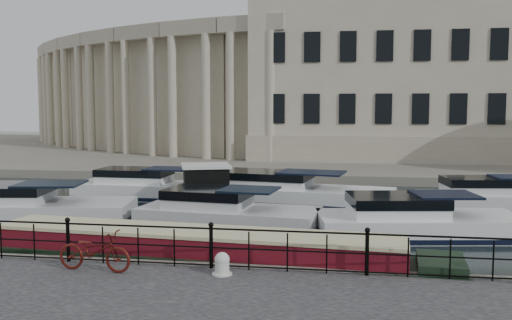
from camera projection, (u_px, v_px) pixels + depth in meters
The scene contains 9 objects.
ground_plane at pixel (229, 265), 17.18m from camera, with size 160.00×160.00×0.00m, color black.
far_bank at pixel (312, 152), 55.48m from camera, with size 120.00×42.00×0.55m, color #6B665B.
railing at pixel (211, 244), 14.86m from camera, with size 24.14×0.14×1.22m.
civic_building at pixel (298, 80), 50.77m from camera, with size 53.55×31.84×16.85m.
bicycle at pixel (94, 251), 14.60m from camera, with size 0.70×2.01×1.05m, color #4D130D.
mooring_bollard at pixel (222, 264), 14.32m from camera, with size 0.51×0.51×0.57m.
narrowboat at pixel (194, 258), 16.61m from camera, with size 15.23×3.26×1.55m.
harbour_hut at pixel (206, 190), 26.09m from camera, with size 3.58×3.27×2.18m.
cabin_cruisers at pixel (247, 205), 25.29m from camera, with size 28.15×10.88×1.99m.
Camera 1 is at (3.49, -16.46, 4.80)m, focal length 40.00 mm.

